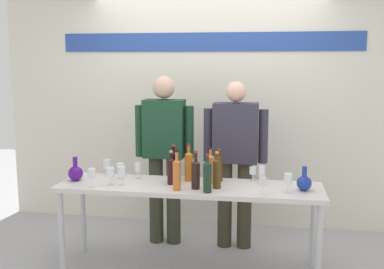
{
  "coord_description": "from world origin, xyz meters",
  "views": [
    {
      "loc": [
        0.66,
        -3.85,
        1.83
      ],
      "look_at": [
        0.0,
        0.15,
        1.19
      ],
      "focal_mm": 43.89,
      "sensor_mm": 36.0,
      "label": 1
    }
  ],
  "objects_px": {
    "presenter_left": "(164,149)",
    "wine_glass_left_1": "(121,168)",
    "wine_bottle_2": "(219,167)",
    "wine_glass_left_2": "(92,174)",
    "decanter_blue_left": "(76,173)",
    "decanter_blue_right": "(304,182)",
    "wine_bottle_3": "(174,165)",
    "wine_glass_left_3": "(110,172)",
    "wine_glass_right_3": "(288,179)",
    "wine_bottle_5": "(171,170)",
    "wine_glass_left_5": "(107,164)",
    "display_table": "(189,193)",
    "wine_bottle_1": "(207,176)",
    "wine_glass_left_0": "(138,167)",
    "wine_bottle_8": "(210,168)",
    "presenter_right": "(235,154)",
    "wine_glass_right_2": "(253,171)",
    "wine_glass_left_4": "(122,172)",
    "wine_bottle_6": "(189,165)",
    "wine_glass_right_1": "(262,171)",
    "wine_glass_right_0": "(263,182)",
    "wine_bottle_0": "(196,173)",
    "wine_bottle_7": "(217,172)"
  },
  "relations": [
    {
      "from": "presenter_left",
      "to": "wine_glass_left_1",
      "type": "bearing_deg",
      "value": -122.11
    },
    {
      "from": "wine_bottle_2",
      "to": "wine_glass_left_2",
      "type": "height_order",
      "value": "wine_bottle_2"
    },
    {
      "from": "decanter_blue_left",
      "to": "wine_glass_left_2",
      "type": "bearing_deg",
      "value": -39.75
    },
    {
      "from": "decanter_blue_right",
      "to": "wine_glass_left_2",
      "type": "xyz_separation_m",
      "value": [
        -1.76,
        -0.19,
        0.05
      ]
    },
    {
      "from": "wine_bottle_3",
      "to": "wine_glass_left_3",
      "type": "distance_m",
      "value": 0.56
    },
    {
      "from": "wine_glass_right_3",
      "to": "wine_glass_left_1",
      "type": "bearing_deg",
      "value": 171.24
    },
    {
      "from": "wine_bottle_5",
      "to": "wine_glass_left_5",
      "type": "relative_size",
      "value": 2.01
    },
    {
      "from": "display_table",
      "to": "wine_bottle_5",
      "type": "relative_size",
      "value": 7.69
    },
    {
      "from": "display_table",
      "to": "wine_bottle_1",
      "type": "relative_size",
      "value": 7.16
    },
    {
      "from": "wine_glass_left_0",
      "to": "wine_bottle_8",
      "type": "bearing_deg",
      "value": -5.17
    },
    {
      "from": "wine_glass_left_3",
      "to": "wine_glass_right_3",
      "type": "xyz_separation_m",
      "value": [
        1.5,
        -0.0,
        0.0
      ]
    },
    {
      "from": "wine_glass_left_1",
      "to": "wine_glass_left_3",
      "type": "height_order",
      "value": "wine_glass_left_3"
    },
    {
      "from": "presenter_right",
      "to": "wine_glass_right_2",
      "type": "relative_size",
      "value": 12.8
    },
    {
      "from": "display_table",
      "to": "wine_glass_left_4",
      "type": "height_order",
      "value": "wine_glass_left_4"
    },
    {
      "from": "wine_bottle_6",
      "to": "wine_glass_left_2",
      "type": "distance_m",
      "value": 0.84
    },
    {
      "from": "wine_glass_left_3",
      "to": "wine_glass_right_1",
      "type": "height_order",
      "value": "wine_glass_right_1"
    },
    {
      "from": "wine_glass_left_4",
      "to": "presenter_right",
      "type": "bearing_deg",
      "value": 37.11
    },
    {
      "from": "wine_bottle_5",
      "to": "wine_glass_right_1",
      "type": "xyz_separation_m",
      "value": [
        0.77,
        0.11,
        -0.01
      ]
    },
    {
      "from": "wine_bottle_5",
      "to": "wine_glass_left_0",
      "type": "xyz_separation_m",
      "value": [
        -0.34,
        0.14,
        -0.02
      ]
    },
    {
      "from": "decanter_blue_left",
      "to": "wine_glass_left_5",
      "type": "height_order",
      "value": "decanter_blue_left"
    },
    {
      "from": "wine_bottle_6",
      "to": "wine_glass_right_2",
      "type": "relative_size",
      "value": 2.6
    },
    {
      "from": "display_table",
      "to": "wine_glass_right_3",
      "type": "bearing_deg",
      "value": -7.39
    },
    {
      "from": "wine_bottle_6",
      "to": "wine_glass_right_0",
      "type": "xyz_separation_m",
      "value": [
        0.65,
        -0.34,
        -0.03
      ]
    },
    {
      "from": "presenter_right",
      "to": "wine_glass_right_2",
      "type": "height_order",
      "value": "presenter_right"
    },
    {
      "from": "wine_bottle_0",
      "to": "wine_glass_right_3",
      "type": "distance_m",
      "value": 0.75
    },
    {
      "from": "wine_bottle_0",
      "to": "wine_bottle_6",
      "type": "height_order",
      "value": "wine_bottle_6"
    },
    {
      "from": "wine_glass_right_1",
      "to": "wine_bottle_5",
      "type": "bearing_deg",
      "value": -171.52
    },
    {
      "from": "decanter_blue_left",
      "to": "wine_glass_left_4",
      "type": "relative_size",
      "value": 1.32
    },
    {
      "from": "wine_bottle_0",
      "to": "wine_glass_right_0",
      "type": "xyz_separation_m",
      "value": [
        0.55,
        -0.1,
        -0.02
      ]
    },
    {
      "from": "decanter_blue_right",
      "to": "wine_bottle_5",
      "type": "relative_size",
      "value": 0.69
    },
    {
      "from": "wine_bottle_2",
      "to": "wine_glass_right_3",
      "type": "bearing_deg",
      "value": -25.81
    },
    {
      "from": "wine_glass_left_3",
      "to": "wine_glass_left_5",
      "type": "relative_size",
      "value": 1.03
    },
    {
      "from": "wine_bottle_1",
      "to": "wine_bottle_0",
      "type": "bearing_deg",
      "value": 140.39
    },
    {
      "from": "wine_bottle_0",
      "to": "wine_glass_right_3",
      "type": "bearing_deg",
      "value": 0.22
    },
    {
      "from": "wine_bottle_0",
      "to": "wine_bottle_3",
      "type": "height_order",
      "value": "wine_bottle_3"
    },
    {
      "from": "wine_bottle_8",
      "to": "wine_glass_left_5",
      "type": "bearing_deg",
      "value": 171.83
    },
    {
      "from": "wine_bottle_6",
      "to": "wine_bottle_5",
      "type": "bearing_deg",
      "value": -133.09
    },
    {
      "from": "wine_glass_right_2",
      "to": "wine_bottle_3",
      "type": "bearing_deg",
      "value": -172.86
    },
    {
      "from": "wine_bottle_8",
      "to": "wine_glass_left_0",
      "type": "xyz_separation_m",
      "value": [
        -0.67,
        0.06,
        -0.04
      ]
    },
    {
      "from": "presenter_left",
      "to": "wine_glass_right_1",
      "type": "distance_m",
      "value": 1.08
    },
    {
      "from": "decanter_blue_right",
      "to": "wine_bottle_7",
      "type": "xyz_separation_m",
      "value": [
        -0.72,
        -0.04,
        0.07
      ]
    },
    {
      "from": "presenter_right",
      "to": "wine_bottle_1",
      "type": "relative_size",
      "value": 5.16
    },
    {
      "from": "wine_glass_right_3",
      "to": "presenter_right",
      "type": "bearing_deg",
      "value": 124.04
    },
    {
      "from": "wine_glass_left_1",
      "to": "wine_bottle_5",
      "type": "bearing_deg",
      "value": -13.71
    },
    {
      "from": "wine_bottle_1",
      "to": "wine_glass_left_1",
      "type": "distance_m",
      "value": 0.89
    },
    {
      "from": "wine_glass_left_4",
      "to": "wine_glass_right_0",
      "type": "xyz_separation_m",
      "value": [
        1.19,
        -0.11,
        -0.01
      ]
    },
    {
      "from": "display_table",
      "to": "wine_glass_left_0",
      "type": "bearing_deg",
      "value": 163.69
    },
    {
      "from": "wine_bottle_2",
      "to": "wine_glass_left_3",
      "type": "height_order",
      "value": "wine_bottle_2"
    },
    {
      "from": "wine_glass_left_0",
      "to": "wine_glass_left_5",
      "type": "relative_size",
      "value": 1.01
    },
    {
      "from": "wine_bottle_0",
      "to": "wine_glass_left_4",
      "type": "distance_m",
      "value": 0.64
    }
  ]
}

